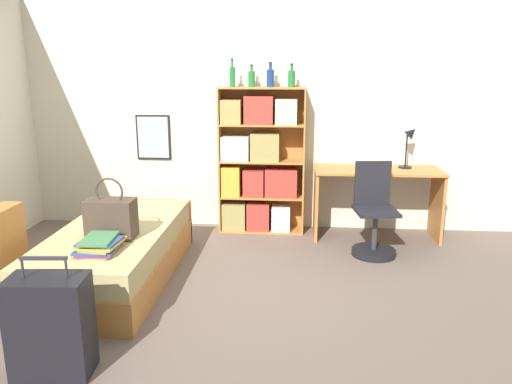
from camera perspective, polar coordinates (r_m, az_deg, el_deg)
ground_plane at (r=4.37m, az=-5.87°, el=-10.09°), size 14.00×14.00×0.00m
wall_back at (r=5.61m, az=-3.23°, el=9.10°), size 10.00×0.09×2.60m
bed at (r=4.51m, az=-15.62°, el=-6.73°), size 0.92×1.95×0.46m
handbag at (r=4.14m, az=-16.23°, el=-2.85°), size 0.38×0.21×0.49m
book_stack_on_bed at (r=3.88m, az=-17.40°, el=-5.79°), size 0.32×0.36×0.11m
suitcase at (r=3.26m, az=-22.40°, el=-14.01°), size 0.47×0.29×0.75m
bookcase at (r=5.45m, az=0.23°, el=3.09°), size 0.92×0.30×1.58m
bottle_green at (r=5.34m, az=-2.73°, el=13.10°), size 0.06×0.06×0.29m
bottle_brown at (r=5.38m, az=-0.51°, el=12.87°), size 0.07×0.07×0.23m
bottle_clear at (r=5.35m, az=1.65°, el=12.96°), size 0.08×0.08×0.26m
bottle_blue at (r=5.30m, az=4.09°, el=12.86°), size 0.08×0.08×0.24m
desk at (r=5.43m, az=13.63°, el=0.32°), size 1.31×0.54×0.75m
desk_lamp at (r=5.48m, az=17.21°, el=5.77°), size 0.19×0.14×0.45m
desk_chair at (r=4.99m, az=13.31°, el=-3.63°), size 0.43×0.43×0.90m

